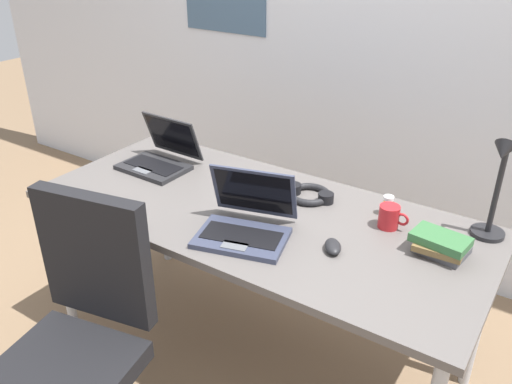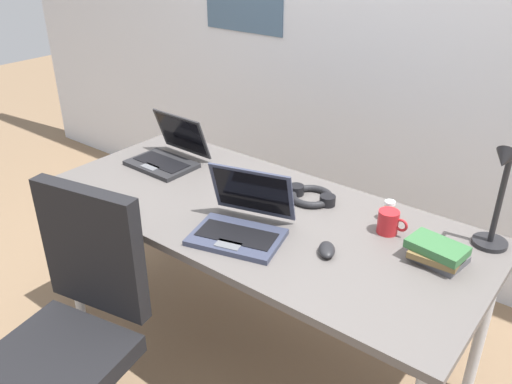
{
  "view_description": "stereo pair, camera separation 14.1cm",
  "coord_description": "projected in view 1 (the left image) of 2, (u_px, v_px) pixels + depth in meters",
  "views": [
    {
      "loc": [
        1.0,
        -1.51,
        1.76
      ],
      "look_at": [
        0.0,
        0.0,
        0.82
      ],
      "focal_mm": 37.0,
      "sensor_mm": 36.0,
      "label": 1
    },
    {
      "loc": [
        1.11,
        -1.43,
        1.76
      ],
      "look_at": [
        0.0,
        0.0,
        0.82
      ],
      "focal_mm": 37.0,
      "sensor_mm": 36.0,
      "label": 2
    }
  ],
  "objects": [
    {
      "name": "ground_plane",
      "position": [
        256.0,
        351.0,
        2.41
      ],
      "size": [
        12.0,
        12.0,
        0.0
      ],
      "primitive_type": "plane",
      "color": "#7A6047"
    },
    {
      "name": "wall_back",
      "position": [
        377.0,
        22.0,
        2.63
      ],
      "size": [
        6.0,
        0.13,
        2.6
      ],
      "color": "silver",
      "rests_on": "ground_plane"
    },
    {
      "name": "desk",
      "position": [
        256.0,
        222.0,
        2.1
      ],
      "size": [
        1.8,
        0.8,
        0.74
      ],
      "color": "#595451",
      "rests_on": "ground_plane"
    },
    {
      "name": "desk_lamp",
      "position": [
        496.0,
        190.0,
        1.8
      ],
      "size": [
        0.12,
        0.18,
        0.4
      ],
      "color": "black",
      "rests_on": "desk"
    },
    {
      "name": "laptop_by_keyboard",
      "position": [
        245.0,
        223.0,
        1.89
      ],
      "size": [
        0.39,
        0.37,
        0.23
      ],
      "color": "#33384C",
      "rests_on": "desk"
    },
    {
      "name": "laptop_far_corner",
      "position": [
        159.0,
        157.0,
        2.42
      ],
      "size": [
        0.31,
        0.29,
        0.22
      ],
      "color": "#232326",
      "rests_on": "desk"
    },
    {
      "name": "computer_mouse",
      "position": [
        333.0,
        246.0,
        1.81
      ],
      "size": [
        0.1,
        0.11,
        0.03
      ],
      "primitive_type": "ellipsoid",
      "rotation": [
        0.0,
        0.0,
        0.58
      ],
      "color": "black",
      "rests_on": "desk"
    },
    {
      "name": "cell_phone",
      "position": [
        254.0,
        192.0,
        2.2
      ],
      "size": [
        0.13,
        0.15,
        0.01
      ],
      "primitive_type": "cube",
      "rotation": [
        0.0,
        0.0,
        -0.64
      ],
      "color": "black",
      "rests_on": "desk"
    },
    {
      "name": "headphones",
      "position": [
        309.0,
        194.0,
        2.16
      ],
      "size": [
        0.21,
        0.18,
        0.04
      ],
      "color": "black",
      "rests_on": "desk"
    },
    {
      "name": "pill_bottle",
      "position": [
        388.0,
        205.0,
        2.03
      ],
      "size": [
        0.04,
        0.04,
        0.08
      ],
      "color": "gold",
      "rests_on": "desk"
    },
    {
      "name": "book_stack",
      "position": [
        441.0,
        244.0,
        1.79
      ],
      "size": [
        0.2,
        0.16,
        0.07
      ],
      "color": "#4C4C51",
      "rests_on": "desk"
    },
    {
      "name": "coffee_mug",
      "position": [
        389.0,
        217.0,
        1.94
      ],
      "size": [
        0.11,
        0.08,
        0.09
      ],
      "color": "#B21E23",
      "rests_on": "desk"
    },
    {
      "name": "office_chair",
      "position": [
        78.0,
        362.0,
        1.82
      ],
      "size": [
        0.52,
        0.58,
        0.97
      ],
      "color": "black",
      "rests_on": "ground_plane"
    }
  ]
}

